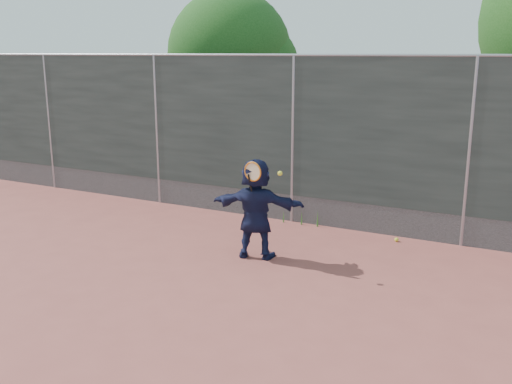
% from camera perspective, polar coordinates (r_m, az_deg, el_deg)
% --- Properties ---
extents(ground, '(80.00, 80.00, 0.00)m').
position_cam_1_polar(ground, '(7.72, -7.07, -9.55)').
color(ground, '#9E4C42').
rests_on(ground, ground).
extents(player, '(1.48, 0.75, 1.53)m').
position_cam_1_polar(player, '(8.56, -0.00, -1.66)').
color(player, '#151B3C').
rests_on(player, ground).
extents(ball_ground, '(0.07, 0.07, 0.07)m').
position_cam_1_polar(ball_ground, '(9.74, 13.88, -4.65)').
color(ball_ground, yellow).
rests_on(ball_ground, ground).
extents(fence, '(20.00, 0.06, 3.03)m').
position_cam_1_polar(fence, '(10.27, 3.71, 5.57)').
color(fence, '#38423D').
rests_on(fence, ground).
extents(swing_action, '(0.65, 0.20, 0.51)m').
position_cam_1_polar(swing_action, '(8.20, -0.07, 1.92)').
color(swing_action, orange).
rests_on(swing_action, ground).
extents(tree_left, '(3.15, 3.00, 4.53)m').
position_cam_1_polar(tree_left, '(14.17, -1.99, 13.35)').
color(tree_left, '#382314').
rests_on(tree_left, ground).
extents(weed_clump, '(0.68, 0.07, 0.30)m').
position_cam_1_polar(weed_clump, '(10.36, 4.82, -2.58)').
color(weed_clump, '#387226').
rests_on(weed_clump, ground).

